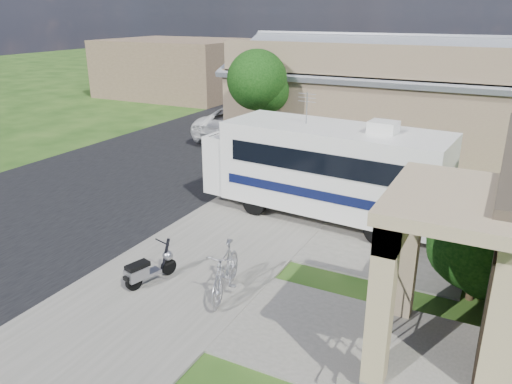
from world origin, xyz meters
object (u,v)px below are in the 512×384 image
at_px(shrub, 483,238).
at_px(van, 299,96).
at_px(scooter, 148,269).
at_px(motorhome, 324,167).
at_px(bicycle, 225,273).
at_px(garden_hose, 384,329).
at_px(pickup_truck, 247,121).

relative_size(shrub, van, 0.46).
height_order(scooter, van, van).
bearing_deg(motorhome, van, 119.58).
xyz_separation_m(bicycle, van, (-7.03, 21.02, 0.31)).
height_order(motorhome, scooter, motorhome).
bearing_deg(motorhome, garden_hose, -53.67).
relative_size(motorhome, van, 1.20).
xyz_separation_m(shrub, pickup_truck, (-11.42, 10.74, -0.62)).
distance_m(scooter, bicycle, 1.87).
height_order(bicycle, garden_hose, bicycle).
relative_size(pickup_truck, garden_hose, 13.53).
bearing_deg(garden_hose, van, 116.73).
relative_size(shrub, scooter, 2.08).
bearing_deg(shrub, scooter, -157.02).
distance_m(motorhome, pickup_truck, 10.48).
bearing_deg(motorhome, shrub, -27.49).
bearing_deg(bicycle, shrub, 12.53).
distance_m(bicycle, van, 22.16).
bearing_deg(pickup_truck, scooter, 112.42).
xyz_separation_m(bicycle, garden_hose, (3.43, 0.25, -0.48)).
height_order(scooter, bicycle, bicycle).
distance_m(pickup_truck, van, 7.87).
bearing_deg(motorhome, bicycle, -88.85).
bearing_deg(scooter, garden_hose, 22.60).
relative_size(scooter, bicycle, 0.71).
xyz_separation_m(motorhome, pickup_truck, (-6.86, 7.88, -0.75)).
xyz_separation_m(scooter, pickup_truck, (-4.73, 13.58, 0.42)).
height_order(scooter, garden_hose, scooter).
distance_m(motorhome, bicycle, 5.39).
height_order(motorhome, garden_hose, motorhome).
bearing_deg(shrub, motorhome, 147.95).
relative_size(pickup_truck, van, 0.99).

